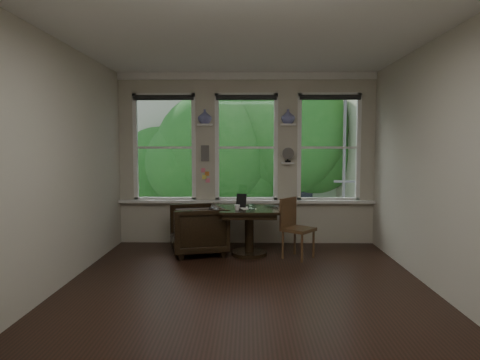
{
  "coord_description": "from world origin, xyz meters",
  "views": [
    {
      "loc": [
        0.03,
        -5.34,
        1.72
      ],
      "look_at": [
        -0.09,
        0.9,
        1.23
      ],
      "focal_mm": 32.0,
      "sensor_mm": 36.0,
      "label": 1
    }
  ],
  "objects_px": {
    "table": "(249,232)",
    "mug": "(237,207)",
    "laptop": "(273,207)",
    "armchair_left": "(198,229)",
    "side_chair_right": "(298,229)"
  },
  "relations": [
    {
      "from": "armchair_left",
      "to": "mug",
      "type": "bearing_deg",
      "value": 51.31
    },
    {
      "from": "mug",
      "to": "laptop",
      "type": "bearing_deg",
      "value": 28.07
    },
    {
      "from": "mug",
      "to": "armchair_left",
      "type": "bearing_deg",
      "value": 156.0
    },
    {
      "from": "laptop",
      "to": "mug",
      "type": "relative_size",
      "value": 3.29
    },
    {
      "from": "table",
      "to": "mug",
      "type": "distance_m",
      "value": 0.51
    },
    {
      "from": "armchair_left",
      "to": "mug",
      "type": "xyz_separation_m",
      "value": [
        0.63,
        -0.28,
        0.4
      ]
    },
    {
      "from": "armchair_left",
      "to": "side_chair_right",
      "type": "distance_m",
      "value": 1.59
    },
    {
      "from": "table",
      "to": "laptop",
      "type": "relative_size",
      "value": 2.98
    },
    {
      "from": "table",
      "to": "side_chair_right",
      "type": "relative_size",
      "value": 0.98
    },
    {
      "from": "side_chair_right",
      "to": "mug",
      "type": "distance_m",
      "value": 1.0
    },
    {
      "from": "armchair_left",
      "to": "laptop",
      "type": "bearing_deg",
      "value": 76.09
    },
    {
      "from": "laptop",
      "to": "mug",
      "type": "height_order",
      "value": "mug"
    },
    {
      "from": "table",
      "to": "mug",
      "type": "bearing_deg",
      "value": -130.93
    },
    {
      "from": "armchair_left",
      "to": "laptop",
      "type": "distance_m",
      "value": 1.24
    },
    {
      "from": "armchair_left",
      "to": "table",
      "type": "bearing_deg",
      "value": 70.73
    }
  ]
}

